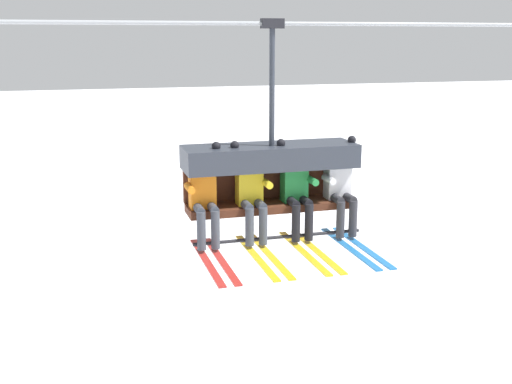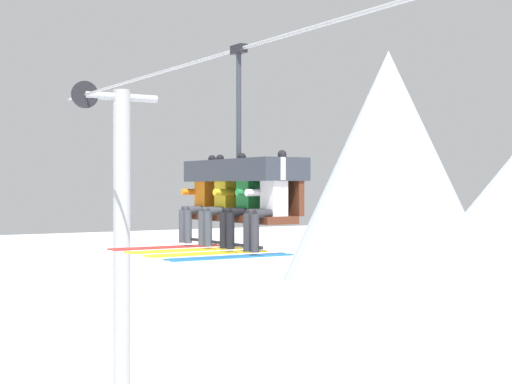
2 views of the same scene
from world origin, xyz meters
TOP-DOWN VIEW (x-y plane):
  - mountain_peak_west at (-34.04, 30.66)m, footprint 14.88×14.88m
  - lift_tower_near at (-7.56, -0.02)m, footprint 0.36×1.88m
  - lift_cable at (-0.04, -0.80)m, footprint 17.03×0.05m
  - chairlift_chair at (-1.34, -0.73)m, footprint 2.26×0.74m
  - skier_orange at (-2.25, -0.94)m, footprint 0.48×1.70m
  - skier_yellow at (-1.65, -0.94)m, footprint 0.48×1.70m
  - skier_green at (-1.04, -0.94)m, footprint 0.48×1.70m
  - skier_white at (-0.42, -0.94)m, footprint 0.48×1.70m

SIDE VIEW (x-z plane):
  - lift_tower_near at x=-7.56m, z-range 0.17..8.88m
  - skier_orange at x=-2.25m, z-range 5.69..7.03m
  - skier_yellow at x=-1.65m, z-range 5.69..7.03m
  - skier_green at x=-1.04m, z-range 5.69..7.03m
  - skier_white at x=-0.42m, z-range 5.69..7.03m
  - chairlift_chair at x=-1.34m, z-range 5.27..8.00m
  - mountain_peak_west at x=-34.04m, z-range 0.00..16.12m
  - lift_cable at x=-0.04m, z-range 8.41..8.46m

